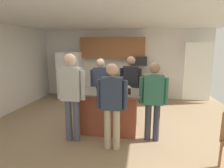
{
  "coord_description": "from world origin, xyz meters",
  "views": [
    {
      "loc": [
        0.69,
        -4.2,
        1.88
      ],
      "look_at": [
        0.0,
        0.01,
        1.05
      ],
      "focal_mm": 28.94,
      "sensor_mm": 36.0,
      "label": 1
    }
  ],
  "objects_px": {
    "person_guest_right": "(101,85)",
    "glass_stout_tall": "(129,91)",
    "kitchen_island": "(110,111)",
    "person_guest_by_door": "(131,84)",
    "person_elder_center": "(71,92)",
    "serving_tray": "(114,90)",
    "person_host_foreground": "(153,97)",
    "refrigerator": "(71,75)",
    "microwave_over_range": "(139,61)",
    "mug_ceramic_white": "(128,88)",
    "person_guest_left": "(112,101)",
    "mug_blue_stoneware": "(104,91)",
    "tumbler_amber": "(97,86)"
  },
  "relations": [
    {
      "from": "person_guest_right",
      "to": "glass_stout_tall",
      "type": "height_order",
      "value": "person_guest_right"
    },
    {
      "from": "kitchen_island",
      "to": "glass_stout_tall",
      "type": "bearing_deg",
      "value": -24.86
    },
    {
      "from": "person_guest_right",
      "to": "person_guest_by_door",
      "type": "bearing_deg",
      "value": 61.7
    },
    {
      "from": "person_elder_center",
      "to": "serving_tray",
      "type": "height_order",
      "value": "person_elder_center"
    },
    {
      "from": "kitchen_island",
      "to": "person_host_foreground",
      "type": "relative_size",
      "value": 0.84
    },
    {
      "from": "person_elder_center",
      "to": "serving_tray",
      "type": "bearing_deg",
      "value": -0.6
    },
    {
      "from": "person_guest_by_door",
      "to": "glass_stout_tall",
      "type": "bearing_deg",
      "value": 32.48
    },
    {
      "from": "refrigerator",
      "to": "person_guest_by_door",
      "type": "distance_m",
      "value": 3.11
    },
    {
      "from": "microwave_over_range",
      "to": "kitchen_island",
      "type": "relative_size",
      "value": 0.41
    },
    {
      "from": "mug_ceramic_white",
      "to": "glass_stout_tall",
      "type": "relative_size",
      "value": 1.0
    },
    {
      "from": "person_elder_center",
      "to": "serving_tray",
      "type": "distance_m",
      "value": 1.02
    },
    {
      "from": "glass_stout_tall",
      "to": "kitchen_island",
      "type": "bearing_deg",
      "value": 155.14
    },
    {
      "from": "kitchen_island",
      "to": "glass_stout_tall",
      "type": "height_order",
      "value": "glass_stout_tall"
    },
    {
      "from": "refrigerator",
      "to": "mug_ceramic_white",
      "type": "bearing_deg",
      "value": -46.32
    },
    {
      "from": "microwave_over_range",
      "to": "person_elder_center",
      "type": "distance_m",
      "value": 3.64
    },
    {
      "from": "person_host_foreground",
      "to": "serving_tray",
      "type": "xyz_separation_m",
      "value": [
        -0.85,
        0.39,
        0.03
      ]
    },
    {
      "from": "microwave_over_range",
      "to": "serving_tray",
      "type": "bearing_deg",
      "value": -100.53
    },
    {
      "from": "mug_ceramic_white",
      "to": "person_guest_left",
      "type": "bearing_deg",
      "value": -104.18
    },
    {
      "from": "person_host_foreground",
      "to": "mug_ceramic_white",
      "type": "height_order",
      "value": "person_host_foreground"
    },
    {
      "from": "person_guest_left",
      "to": "mug_ceramic_white",
      "type": "distance_m",
      "value": 0.95
    },
    {
      "from": "person_host_foreground",
      "to": "mug_blue_stoneware",
      "type": "relative_size",
      "value": 12.87
    },
    {
      "from": "microwave_over_range",
      "to": "mug_blue_stoneware",
      "type": "xyz_separation_m",
      "value": [
        -0.68,
        -3.02,
        -0.46
      ]
    },
    {
      "from": "tumbler_amber",
      "to": "glass_stout_tall",
      "type": "xyz_separation_m",
      "value": [
        0.81,
        -0.47,
        -0.01
      ]
    },
    {
      "from": "kitchen_island",
      "to": "person_guest_right",
      "type": "height_order",
      "value": "person_guest_right"
    },
    {
      "from": "tumbler_amber",
      "to": "kitchen_island",
      "type": "bearing_deg",
      "value": -36.2
    },
    {
      "from": "person_guest_right",
      "to": "mug_blue_stoneware",
      "type": "xyz_separation_m",
      "value": [
        0.29,
        -0.96,
        0.05
      ]
    },
    {
      "from": "refrigerator",
      "to": "person_guest_right",
      "type": "distance_m",
      "value": 2.53
    },
    {
      "from": "person_guest_left",
      "to": "refrigerator",
      "type": "bearing_deg",
      "value": 19.56
    },
    {
      "from": "tumbler_amber",
      "to": "refrigerator",
      "type": "bearing_deg",
      "value": 124.37
    },
    {
      "from": "person_guest_by_door",
      "to": "mug_ceramic_white",
      "type": "bearing_deg",
      "value": 29.04
    },
    {
      "from": "person_guest_left",
      "to": "glass_stout_tall",
      "type": "distance_m",
      "value": 0.63
    },
    {
      "from": "microwave_over_range",
      "to": "mug_blue_stoneware",
      "type": "relative_size",
      "value": 4.44
    },
    {
      "from": "kitchen_island",
      "to": "person_guest_left",
      "type": "distance_m",
      "value": 0.92
    },
    {
      "from": "mug_ceramic_white",
      "to": "microwave_over_range",
      "type": "bearing_deg",
      "value": 85.86
    },
    {
      "from": "mug_ceramic_white",
      "to": "serving_tray",
      "type": "relative_size",
      "value": 0.28
    },
    {
      "from": "person_host_foreground",
      "to": "person_guest_right",
      "type": "height_order",
      "value": "person_guest_right"
    },
    {
      "from": "person_guest_right",
      "to": "person_guest_left",
      "type": "bearing_deg",
      "value": -7.15
    },
    {
      "from": "person_guest_by_door",
      "to": "tumbler_amber",
      "type": "xyz_separation_m",
      "value": [
        -0.77,
        -0.46,
        0.03
      ]
    },
    {
      "from": "serving_tray",
      "to": "refrigerator",
      "type": "bearing_deg",
      "value": 128.85
    },
    {
      "from": "person_guest_right",
      "to": "tumbler_amber",
      "type": "relative_size",
      "value": 12.16
    },
    {
      "from": "tumbler_amber",
      "to": "mug_blue_stoneware",
      "type": "xyz_separation_m",
      "value": [
        0.27,
        -0.49,
        -0.01
      ]
    },
    {
      "from": "microwave_over_range",
      "to": "person_guest_by_door",
      "type": "relative_size",
      "value": 0.33
    },
    {
      "from": "microwave_over_range",
      "to": "person_host_foreground",
      "type": "distance_m",
      "value": 3.17
    },
    {
      "from": "person_guest_right",
      "to": "tumbler_amber",
      "type": "xyz_separation_m",
      "value": [
        0.03,
        -0.47,
        0.07
      ]
    },
    {
      "from": "mug_blue_stoneware",
      "to": "person_guest_by_door",
      "type": "bearing_deg",
      "value": 61.81
    },
    {
      "from": "person_guest_by_door",
      "to": "mug_blue_stoneware",
      "type": "distance_m",
      "value": 1.07
    },
    {
      "from": "kitchen_island",
      "to": "mug_blue_stoneware",
      "type": "height_order",
      "value": "mug_blue_stoneware"
    },
    {
      "from": "person_guest_right",
      "to": "microwave_over_range",
      "type": "bearing_deg",
      "value": 127.3
    },
    {
      "from": "mug_ceramic_white",
      "to": "glass_stout_tall",
      "type": "distance_m",
      "value": 0.36
    },
    {
      "from": "tumbler_amber",
      "to": "serving_tray",
      "type": "xyz_separation_m",
      "value": [
        0.45,
        -0.19,
        -0.05
      ]
    }
  ]
}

